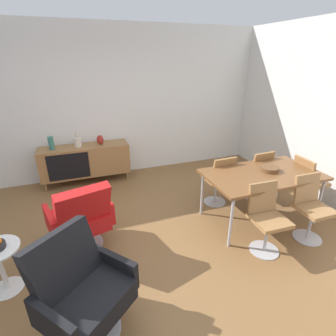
{
  "coord_description": "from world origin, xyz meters",
  "views": [
    {
      "loc": [
        -0.53,
        -2.45,
        2.23
      ],
      "look_at": [
        0.6,
        0.63,
        0.81
      ],
      "focal_mm": 27.48,
      "sensor_mm": 36.0,
      "label": 1
    }
  ],
  "objects_px": {
    "dining_chair_far_end": "(308,181)",
    "armchair_black_shell": "(81,289)",
    "sideboard": "(85,160)",
    "vase_ceramic_small": "(51,143)",
    "vase_cobalt": "(100,140)",
    "wooden_bowl_on_table": "(269,169)",
    "side_table_round": "(0,264)",
    "dining_chair_front_right": "(311,205)",
    "dining_chair_back_right": "(256,172)",
    "dining_table": "(262,176)",
    "vase_sculptural_dark": "(78,142)",
    "dining_chair_back_left": "(219,178)",
    "dining_chair_front_left": "(266,216)",
    "lounge_chair_red": "(81,217)"
  },
  "relations": [
    {
      "from": "dining_chair_far_end",
      "to": "armchair_black_shell",
      "type": "bearing_deg",
      "value": -165.12
    },
    {
      "from": "sideboard",
      "to": "dining_chair_far_end",
      "type": "xyz_separation_m",
      "value": [
        3.16,
        -2.15,
        0.03
      ]
    },
    {
      "from": "vase_ceramic_small",
      "to": "vase_cobalt",
      "type": "bearing_deg",
      "value": 0.0
    },
    {
      "from": "wooden_bowl_on_table",
      "to": "side_table_round",
      "type": "xyz_separation_m",
      "value": [
        -3.4,
        -0.21,
        -0.45
      ]
    },
    {
      "from": "dining_chair_front_right",
      "to": "dining_chair_back_right",
      "type": "bearing_deg",
      "value": 89.93
    },
    {
      "from": "vase_cobalt",
      "to": "dining_table",
      "type": "distance_m",
      "value": 2.92
    },
    {
      "from": "vase_cobalt",
      "to": "dining_chair_back_right",
      "type": "xyz_separation_m",
      "value": [
        2.32,
        -1.59,
        -0.34
      ]
    },
    {
      "from": "wooden_bowl_on_table",
      "to": "dining_chair_front_right",
      "type": "bearing_deg",
      "value": -71.08
    },
    {
      "from": "vase_cobalt",
      "to": "vase_sculptural_dark",
      "type": "height_order",
      "value": "vase_sculptural_dark"
    },
    {
      "from": "sideboard",
      "to": "vase_cobalt",
      "type": "distance_m",
      "value": 0.48
    },
    {
      "from": "dining_chair_back_left",
      "to": "side_table_round",
      "type": "height_order",
      "value": "dining_chair_back_left"
    },
    {
      "from": "dining_chair_far_end",
      "to": "armchair_black_shell",
      "type": "height_order",
      "value": "armchair_black_shell"
    },
    {
      "from": "vase_ceramic_small",
      "to": "wooden_bowl_on_table",
      "type": "bearing_deg",
      "value": -35.59
    },
    {
      "from": "dining_chair_front_left",
      "to": "dining_chair_far_end",
      "type": "bearing_deg",
      "value": 24.42
    },
    {
      "from": "sideboard",
      "to": "lounge_chair_red",
      "type": "xyz_separation_m",
      "value": [
        -0.17,
        -1.96,
        0.03
      ]
    },
    {
      "from": "dining_chair_back_left",
      "to": "lounge_chair_red",
      "type": "xyz_separation_m",
      "value": [
        -2.09,
        -0.36,
        -0.0
      ]
    },
    {
      "from": "dining_chair_back_left",
      "to": "side_table_round",
      "type": "relative_size",
      "value": 1.65
    },
    {
      "from": "vase_sculptural_dark",
      "to": "vase_cobalt",
      "type": "bearing_deg",
      "value": 0.0
    },
    {
      "from": "vase_sculptural_dark",
      "to": "vase_ceramic_small",
      "type": "bearing_deg",
      "value": 180.0
    },
    {
      "from": "armchair_black_shell",
      "to": "dining_chair_back_right",
      "type": "bearing_deg",
      "value": 27.08
    },
    {
      "from": "vase_ceramic_small",
      "to": "dining_chair_back_left",
      "type": "xyz_separation_m",
      "value": [
        2.46,
        -1.59,
        -0.37
      ]
    },
    {
      "from": "dining_chair_front_left",
      "to": "side_table_round",
      "type": "bearing_deg",
      "value": 172.39
    },
    {
      "from": "sideboard",
      "to": "armchair_black_shell",
      "type": "distance_m",
      "value": 3.06
    },
    {
      "from": "sideboard",
      "to": "dining_chair_far_end",
      "type": "distance_m",
      "value": 3.82
    },
    {
      "from": "sideboard",
      "to": "side_table_round",
      "type": "relative_size",
      "value": 3.08
    },
    {
      "from": "dining_chair_back_left",
      "to": "armchair_black_shell",
      "type": "bearing_deg",
      "value": -145.84
    },
    {
      "from": "vase_ceramic_small",
      "to": "dining_chair_front_right",
      "type": "relative_size",
      "value": 0.27
    },
    {
      "from": "vase_ceramic_small",
      "to": "dining_chair_back_right",
      "type": "distance_m",
      "value": 3.56
    },
    {
      "from": "vase_ceramic_small",
      "to": "dining_chair_front_right",
      "type": "height_order",
      "value": "vase_ceramic_small"
    },
    {
      "from": "sideboard",
      "to": "dining_chair_back_right",
      "type": "distance_m",
      "value": 3.07
    },
    {
      "from": "wooden_bowl_on_table",
      "to": "dining_chair_back_right",
      "type": "relative_size",
      "value": 0.3
    },
    {
      "from": "sideboard",
      "to": "vase_sculptural_dark",
      "type": "distance_m",
      "value": 0.38
    },
    {
      "from": "sideboard",
      "to": "dining_chair_back_left",
      "type": "distance_m",
      "value": 2.5
    },
    {
      "from": "dining_chair_front_right",
      "to": "armchair_black_shell",
      "type": "relative_size",
      "value": 0.9
    },
    {
      "from": "dining_chair_back_right",
      "to": "side_table_round",
      "type": "distance_m",
      "value": 3.68
    },
    {
      "from": "lounge_chair_red",
      "to": "wooden_bowl_on_table",
      "type": "bearing_deg",
      "value": -3.37
    },
    {
      "from": "vase_cobalt",
      "to": "dining_table",
      "type": "xyz_separation_m",
      "value": [
        1.97,
        -2.15,
        -0.11
      ]
    },
    {
      "from": "vase_ceramic_small",
      "to": "armchair_black_shell",
      "type": "bearing_deg",
      "value": -84.16
    },
    {
      "from": "dining_chair_far_end",
      "to": "side_table_round",
      "type": "bearing_deg",
      "value": -177.6
    },
    {
      "from": "dining_chair_back_left",
      "to": "lounge_chair_red",
      "type": "distance_m",
      "value": 2.13
    },
    {
      "from": "vase_ceramic_small",
      "to": "dining_chair_front_left",
      "type": "relative_size",
      "value": 0.27
    },
    {
      "from": "vase_ceramic_small",
      "to": "dining_chair_front_right",
      "type": "xyz_separation_m",
      "value": [
        3.16,
        -2.71,
        -0.37
      ]
    },
    {
      "from": "dining_chair_front_left",
      "to": "armchair_black_shell",
      "type": "distance_m",
      "value": 2.17
    },
    {
      "from": "dining_chair_front_right",
      "to": "sideboard",
      "type": "bearing_deg",
      "value": 134.07
    },
    {
      "from": "sideboard",
      "to": "dining_chair_front_left",
      "type": "bearing_deg",
      "value": -54.61
    },
    {
      "from": "dining_table",
      "to": "dining_chair_far_end",
      "type": "height_order",
      "value": "dining_chair_far_end"
    },
    {
      "from": "wooden_bowl_on_table",
      "to": "dining_chair_back_left",
      "type": "distance_m",
      "value": 0.77
    },
    {
      "from": "dining_chair_back_left",
      "to": "dining_chair_far_end",
      "type": "height_order",
      "value": "same"
    },
    {
      "from": "sideboard",
      "to": "dining_chair_back_left",
      "type": "relative_size",
      "value": 1.87
    },
    {
      "from": "sideboard",
      "to": "vase_cobalt",
      "type": "xyz_separation_m",
      "value": [
        0.31,
        0.0,
        0.37
      ]
    }
  ]
}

